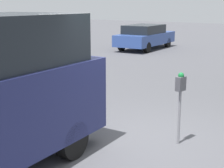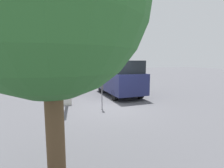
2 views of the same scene
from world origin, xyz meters
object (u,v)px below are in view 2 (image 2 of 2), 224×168
Objects in this scene: parking_meter_near at (102,89)px; parked_van at (119,77)px; street_tree at (49,0)px; lamp_post at (66,62)px.

parked_van is at bearing -25.21° from parking_meter_near.
parked_van is (3.05, -2.00, 0.27)m from parking_meter_near.
street_tree reaches higher than parked_van.
lamp_post is at bearing 54.32° from parking_meter_near.
lamp_post is (1.52, 1.59, 1.31)m from parking_meter_near.
lamp_post reaches higher than parked_van.
parked_van is at bearing -66.96° from lamp_post.
street_tree is (-5.15, 2.14, 2.37)m from parking_meter_near.
lamp_post is 1.34× the size of street_tree.
parking_meter_near is 0.29× the size of parked_van.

